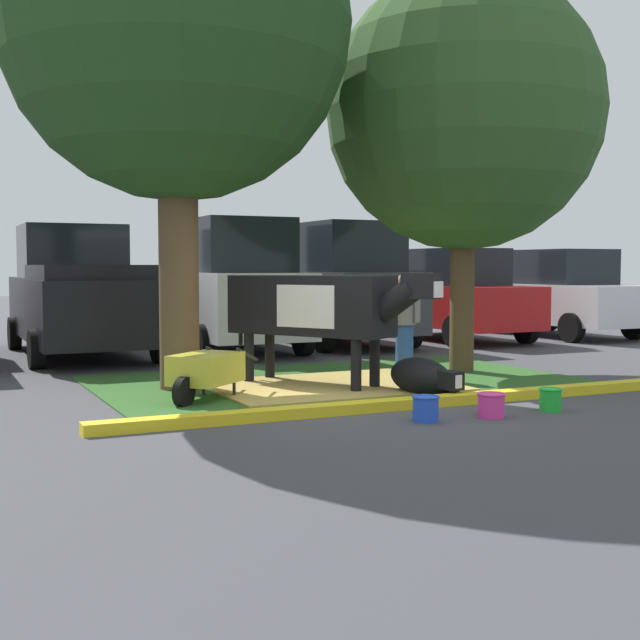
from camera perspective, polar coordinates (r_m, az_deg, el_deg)
ground_plane at (r=10.15m, az=2.91°, el=-5.65°), size 80.00×80.00×0.00m
grass_island at (r=11.93m, az=1.32°, el=-4.20°), size 6.68×4.24×0.02m
curb_yellow at (r=9.97m, az=7.23°, el=-5.49°), size 7.88×0.24×0.12m
hay_bedding at (r=11.43m, az=0.65°, el=-4.47°), size 3.21×2.41×0.04m
shade_tree_left at (r=11.70m, az=-9.68°, el=18.95°), size 4.56×4.56×7.04m
shade_tree_right at (r=13.36m, az=9.70°, el=13.63°), size 4.19×4.19×6.08m
cow_holstein at (r=11.36m, az=-0.20°, el=0.93°), size 2.00×2.84×1.55m
calf_lying at (r=10.80m, az=6.90°, el=-3.83°), size 0.59×1.32×0.48m
person_handler at (r=12.37m, az=5.73°, el=-0.15°), size 0.34×0.49×1.54m
wheelbarrow at (r=10.33m, az=-7.77°, el=-3.35°), size 1.39×1.31×0.63m
bucket_blue at (r=9.03m, az=7.14°, el=-5.92°), size 0.30×0.30×0.27m
bucket_pink at (r=9.39m, az=11.48°, el=-5.61°), size 0.31×0.31×0.27m
bucket_green at (r=9.94m, az=15.29°, el=-5.17°), size 0.27×0.27×0.26m
pickup_truck_black at (r=16.11m, az=-15.90°, el=1.65°), size 2.24×5.41×2.42m
suv_black at (r=16.46m, az=-6.29°, el=2.35°), size 2.13×4.61×2.52m
suv_dark_grey at (r=17.67m, az=0.99°, el=2.46°), size 2.13×4.61×2.52m
sedan_red at (r=18.94m, az=8.94°, el=1.64°), size 2.03×4.41×2.02m
hatchback_white at (r=20.50m, az=15.86°, el=1.69°), size 2.03×4.41×2.02m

